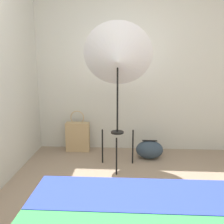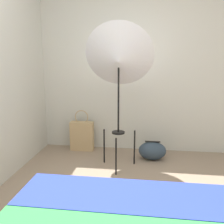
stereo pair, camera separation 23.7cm
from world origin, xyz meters
TOP-DOWN VIEW (x-y plane):
  - wall_back at (0.00, 2.14)m, footprint 8.00×0.05m
  - photo_umbrella at (-0.07, 1.41)m, footprint 0.84×0.55m
  - tote_bag at (-0.68, 1.95)m, footprint 0.35×0.12m
  - duffel_bag at (0.37, 1.72)m, footprint 0.37×0.25m

SIDE VIEW (x-z plane):
  - duffel_bag at x=0.37m, z-range 0.00..0.26m
  - tote_bag at x=-0.68m, z-range -0.08..0.53m
  - wall_back at x=0.00m, z-range 0.00..2.60m
  - photo_umbrella at x=-0.07m, z-range 0.47..2.26m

